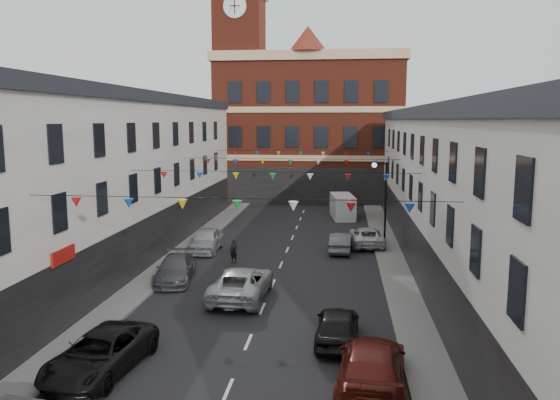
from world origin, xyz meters
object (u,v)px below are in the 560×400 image
at_px(moving_car, 242,283).
at_px(pedestrian, 234,251).
at_px(car_right_d, 337,326).
at_px(white_van, 342,206).
at_px(car_right_c, 372,366).
at_px(car_right_e, 341,242).
at_px(car_left_d, 175,269).
at_px(car_right_f, 366,236).
at_px(car_left_c, 100,353).
at_px(car_left_e, 206,240).
at_px(street_lamp, 382,192).

relative_size(moving_car, pedestrian, 3.68).
distance_m(car_right_d, white_van, 28.67).
xyz_separation_m(car_right_c, car_right_e, (-1.07, 19.23, -0.13)).
bearing_deg(car_left_d, car_right_d, -47.68).
bearing_deg(car_right_c, car_right_f, -87.33).
relative_size(car_left_c, car_right_e, 1.28).
relative_size(car_right_f, white_van, 1.03).
bearing_deg(moving_car, car_left_e, -64.52).
height_order(car_left_d, car_right_f, car_left_d).
distance_m(white_van, pedestrian, 18.22).
relative_size(car_left_e, white_van, 0.96).
distance_m(car_right_f, pedestrian, 10.26).
distance_m(car_right_e, car_right_f, 2.68).
bearing_deg(pedestrian, car_left_d, -97.15).
xyz_separation_m(car_left_c, moving_car, (3.50, 8.70, 0.07)).
bearing_deg(car_left_e, pedestrian, -50.92).
relative_size(car_left_c, car_left_e, 1.13).
distance_m(car_left_e, moving_car, 10.44).
relative_size(car_right_d, car_right_e, 1.05).
distance_m(street_lamp, car_right_d, 18.17).
bearing_deg(car_right_c, pedestrian, -58.67).
xyz_separation_m(car_left_d, car_right_e, (9.19, 7.94, -0.02)).
height_order(street_lamp, car_left_d, street_lamp).
xyz_separation_m(car_left_e, car_right_f, (11.00, 2.86, -0.10)).
relative_size(car_right_d, moving_car, 0.75).
distance_m(street_lamp, car_left_e, 12.80).
distance_m(car_left_d, pedestrian, 4.86).
bearing_deg(car_left_c, car_right_f, 70.89).
relative_size(car_left_e, car_right_e, 1.14).
bearing_deg(car_left_c, pedestrian, 90.24).
xyz_separation_m(car_left_c, car_left_d, (-0.72, 11.19, -0.03)).
height_order(car_right_e, pedestrian, pedestrian).
distance_m(car_right_c, car_right_d, 3.87).
height_order(white_van, pedestrian, white_van).
height_order(car_left_c, white_van, white_van).
bearing_deg(car_right_c, street_lamp, -90.13).
relative_size(car_right_c, pedestrian, 3.57).
xyz_separation_m(white_van, pedestrian, (-6.80, -16.90, -0.29)).
height_order(car_right_c, moving_car, car_right_c).
relative_size(car_right_c, white_van, 1.15).
relative_size(car_left_d, white_van, 0.99).
distance_m(car_left_c, car_left_d, 11.22).
xyz_separation_m(car_right_e, pedestrian, (-6.69, -3.77, 0.10)).
bearing_deg(street_lamp, car_left_c, -118.08).
relative_size(car_right_e, car_right_f, 0.82).
relative_size(car_right_e, moving_car, 0.71).
bearing_deg(car_right_f, car_right_e, 44.22).
distance_m(car_left_c, car_right_e, 20.92).
distance_m(street_lamp, pedestrian, 11.64).
bearing_deg(car_left_e, car_right_c, -62.55).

